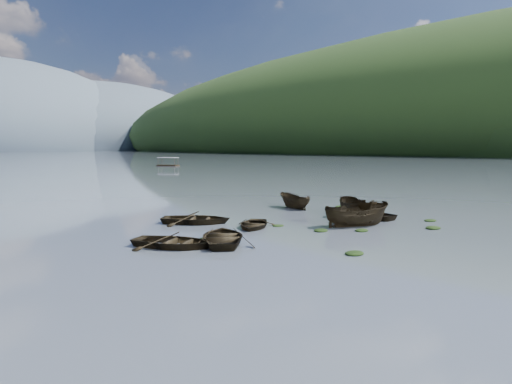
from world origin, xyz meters
TOP-DOWN VIEW (x-y plane):
  - ground_plane at (0.00, 0.00)m, footprint 2400.00×2400.00m
  - right_hill_far at (460.00, 220.00)m, footprint 520.00×1200.00m
  - haze_mtn_d at (320.00, 900.00)m, footprint 520.00×520.00m
  - rowboat_0 at (-9.92, 7.11)m, footprint 5.26×5.66m
  - rowboat_1 at (-7.14, 6.34)m, footprint 5.70×6.04m
  - rowboat_2 at (2.92, 4.80)m, footprint 5.11×3.55m
  - rowboat_3 at (6.65, 6.79)m, footprint 3.49×4.80m
  - rowboat_4 at (4.51, 5.90)m, footprint 4.41×3.54m
  - rowboat_5 at (5.23, 6.48)m, footprint 4.21×5.29m
  - rowboat_6 at (-4.81, 12.89)m, footprint 5.89×5.87m
  - rowboat_7 at (-2.74, 8.99)m, footprint 4.70×4.55m
  - rowboat_8 at (6.12, 14.08)m, footprint 2.24×4.21m
  - weed_clump_0 at (-3.75, -0.25)m, footprint 1.06×0.87m
  - weed_clump_1 at (1.73, 3.46)m, footprint 0.96×0.77m
  - weed_clump_2 at (6.09, 0.96)m, footprint 1.12×0.90m
  - weed_clump_3 at (-0.29, 5.13)m, footprint 0.98×0.83m
  - weed_clump_4 at (8.87, 2.72)m, footprint 0.99×0.79m
  - weed_clump_5 at (-7.50, 7.53)m, footprint 1.02×0.82m
  - weed_clump_6 at (-1.12, 8.28)m, footprint 0.84×0.70m
  - weed_clump_7 at (9.86, 11.94)m, footprint 1.07×0.85m
  - pontoon_right at (42.29, 101.96)m, footprint 5.35×6.59m

SIDE VIEW (x-z plane):
  - ground_plane at x=0.00m, z-range 0.00..0.00m
  - right_hill_far at x=460.00m, z-range -95.00..95.00m
  - haze_mtn_d at x=320.00m, z-range -110.00..110.00m
  - rowboat_0 at x=-9.92m, z-range -0.48..0.48m
  - rowboat_1 at x=-7.14m, z-range -0.51..0.51m
  - rowboat_2 at x=2.92m, z-range -0.92..0.92m
  - rowboat_3 at x=6.65m, z-range -0.49..0.49m
  - rowboat_4 at x=4.51m, z-range -0.41..0.41m
  - rowboat_5 at x=5.23m, z-range -0.97..0.97m
  - rowboat_6 at x=-4.81m, z-range -0.50..0.50m
  - rowboat_7 at x=-2.74m, z-range -0.40..0.40m
  - rowboat_8 at x=6.12m, z-range -0.77..0.77m
  - weed_clump_0 at x=-3.75m, z-range -0.12..0.12m
  - weed_clump_1 at x=1.73m, z-range -0.11..0.11m
  - weed_clump_2 at x=6.09m, z-range -0.12..0.12m
  - weed_clump_3 at x=-0.29m, z-range -0.11..0.11m
  - weed_clump_4 at x=8.87m, z-range -0.10..0.10m
  - weed_clump_5 at x=-7.50m, z-range -0.11..0.11m
  - weed_clump_6 at x=-1.12m, z-range -0.09..0.09m
  - weed_clump_7 at x=9.86m, z-range -0.12..0.12m
  - pontoon_right at x=42.29m, z-range -1.18..1.18m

